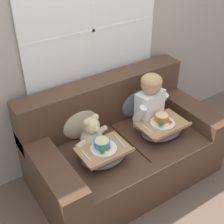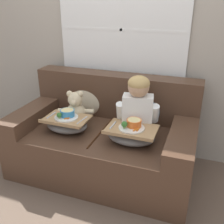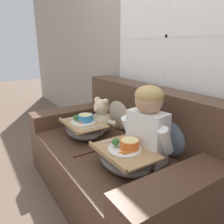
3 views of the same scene
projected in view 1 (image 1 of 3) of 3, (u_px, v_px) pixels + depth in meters
The scene contains 9 objects.
ground_plane at pixel (124, 175), 3.01m from camera, with size 14.00×14.00×0.00m, color brown.
wall_back_with_window at pixel (90, 27), 2.65m from camera, with size 8.00×0.08×2.60m.
couch at pixel (121, 146), 2.87m from camera, with size 1.66×0.93×0.88m.
throw_pillow_behind_child at pixel (135, 98), 2.99m from camera, with size 0.38×0.19×0.40m.
throw_pillow_behind_teddy at pixel (79, 118), 2.71m from camera, with size 0.39×0.19×0.40m.
child_figure at pixel (150, 98), 2.78m from camera, with size 0.39×0.21×0.53m.
teddy_bear at pixel (92, 136), 2.58m from camera, with size 0.35×0.25×0.33m.
lap_tray_child at pixel (162, 128), 2.77m from camera, with size 0.42×0.30×0.20m.
lap_tray_teddy at pixel (104, 154), 2.49m from camera, with size 0.40×0.29×0.20m.
Camera 1 is at (-1.28, -1.71, 2.21)m, focal length 50.00 mm.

